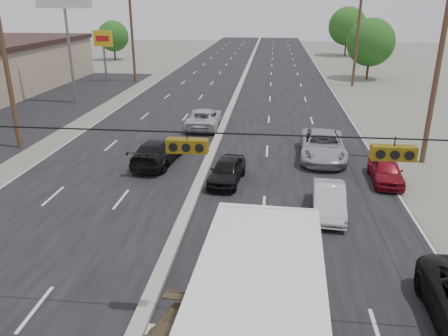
% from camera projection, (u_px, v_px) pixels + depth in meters
% --- Properties ---
extents(ground, '(200.00, 200.00, 0.00)m').
position_uv_depth(ground, '(143.00, 318.00, 13.03)').
color(ground, '#606356').
rests_on(ground, ground).
extents(road_surface, '(20.00, 160.00, 0.02)m').
position_uv_depth(road_surface, '(233.00, 102.00, 40.89)').
color(road_surface, black).
rests_on(road_surface, ground).
extents(center_median, '(0.50, 160.00, 0.20)m').
position_uv_depth(center_median, '(233.00, 101.00, 40.86)').
color(center_median, gray).
rests_on(center_median, ground).
extents(parking_lot, '(10.00, 42.00, 0.02)m').
position_uv_depth(parking_lot, '(34.00, 110.00, 37.99)').
color(parking_lot, black).
rests_on(parking_lot, ground).
extents(utility_pole_left_b, '(1.60, 0.30, 10.00)m').
position_uv_depth(utility_pole_left_b, '(7.00, 67.00, 26.42)').
color(utility_pole_left_b, '#422D1E').
rests_on(utility_pole_left_b, ground).
extents(utility_pole_left_c, '(1.60, 0.30, 10.00)m').
position_uv_depth(utility_pole_left_c, '(132.00, 37.00, 49.64)').
color(utility_pole_left_c, '#422D1E').
rests_on(utility_pole_left_c, ground).
extents(utility_pole_right_b, '(1.60, 0.30, 10.00)m').
position_uv_depth(utility_pole_right_b, '(437.00, 74.00, 23.86)').
color(utility_pole_right_b, '#422D1E').
rests_on(utility_pole_right_b, ground).
extents(utility_pole_right_c, '(1.60, 0.30, 10.00)m').
position_uv_depth(utility_pole_right_c, '(357.00, 39.00, 47.08)').
color(utility_pole_right_c, '#422D1E').
rests_on(utility_pole_right_c, ground).
extents(traffic_signals, '(25.00, 0.30, 0.54)m').
position_uv_depth(traffic_signals, '(183.00, 144.00, 10.93)').
color(traffic_signals, black).
rests_on(traffic_signals, ground).
extents(pole_sign_billboard, '(5.00, 0.25, 11.00)m').
position_uv_depth(pole_sign_billboard, '(64.00, 1.00, 37.36)').
color(pole_sign_billboard, slate).
rests_on(pole_sign_billboard, ground).
extents(pole_sign_far, '(2.20, 0.25, 6.00)m').
position_uv_depth(pole_sign_far, '(103.00, 43.00, 50.25)').
color(pole_sign_far, slate).
rests_on(pole_sign_far, ground).
extents(tree_left_far, '(4.80, 4.80, 6.12)m').
position_uv_depth(tree_left_far, '(113.00, 36.00, 69.68)').
color(tree_left_far, '#382619').
rests_on(tree_left_far, ground).
extents(tree_right_mid, '(5.60, 5.60, 7.14)m').
position_uv_depth(tree_right_mid, '(371.00, 42.00, 51.75)').
color(tree_right_mid, '#382619').
rests_on(tree_right_mid, ground).
extents(tree_right_far, '(6.40, 6.40, 8.16)m').
position_uv_depth(tree_right_far, '(347.00, 26.00, 74.64)').
color(tree_right_far, '#382619').
rests_on(tree_right_far, ground).
extents(box_truck, '(2.88, 7.47, 3.74)m').
position_uv_depth(box_truck, '(261.00, 310.00, 10.45)').
color(box_truck, black).
rests_on(box_truck, ground).
extents(red_sedan, '(1.68, 4.52, 1.47)m').
position_uv_depth(red_sedan, '(249.00, 244.00, 15.59)').
color(red_sedan, '#A20A1E').
rests_on(red_sedan, ground).
extents(queue_car_a, '(1.96, 3.92, 1.28)m').
position_uv_depth(queue_car_a, '(227.00, 171.00, 22.60)').
color(queue_car_a, black).
rests_on(queue_car_a, ground).
extents(queue_car_b, '(1.62, 3.96, 1.27)m').
position_uv_depth(queue_car_b, '(329.00, 201.00, 19.21)').
color(queue_car_b, '#BAB9BC').
rests_on(queue_car_b, ground).
extents(queue_car_c, '(2.87, 5.76, 1.57)m').
position_uv_depth(queue_car_c, '(323.00, 146.00, 26.07)').
color(queue_car_c, '#A2A4AA').
rests_on(queue_car_c, ground).
extents(queue_car_e, '(1.66, 3.76, 1.26)m').
position_uv_depth(queue_car_e, '(386.00, 171.00, 22.64)').
color(queue_car_e, maroon).
rests_on(queue_car_e, ground).
extents(oncoming_near, '(2.49, 5.12, 1.44)m').
position_uv_depth(oncoming_near, '(158.00, 152.00, 25.23)').
color(oncoming_near, black).
rests_on(oncoming_near, ground).
extents(oncoming_far, '(2.50, 5.17, 1.42)m').
position_uv_depth(oncoming_far, '(204.00, 118.00, 32.54)').
color(oncoming_far, '#B4B7BC').
rests_on(oncoming_far, ground).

